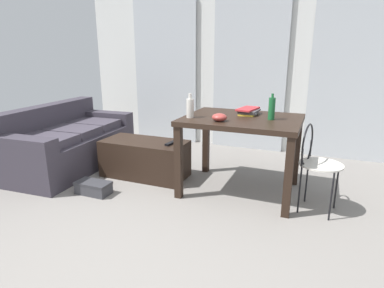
{
  "coord_description": "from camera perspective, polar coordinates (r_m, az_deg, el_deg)",
  "views": [
    {
      "loc": [
        1.04,
        -1.69,
        1.43
      ],
      "look_at": [
        -0.27,
        1.51,
        0.44
      ],
      "focal_mm": 30.11,
      "sensor_mm": 36.0,
      "label": 1
    }
  ],
  "objects": [
    {
      "name": "wall_back",
      "position": [
        4.94,
        10.39,
        14.26
      ],
      "size": [
        5.35,
        0.1,
        2.6
      ],
      "primitive_type": "cube",
      "color": "silver",
      "rests_on": "ground"
    },
    {
      "name": "curtains",
      "position": [
        4.87,
        10.06,
        12.06
      ],
      "size": [
        3.8,
        0.03,
        2.23
      ],
      "color": "#B2B7BC",
      "rests_on": "ground"
    },
    {
      "name": "bottle_far",
      "position": [
        3.23,
        -0.33,
        6.46
      ],
      "size": [
        0.08,
        0.08,
        0.24
      ],
      "color": "beige",
      "rests_on": "craft_table"
    },
    {
      "name": "wire_chair",
      "position": [
        3.12,
        20.85,
        -2.2
      ],
      "size": [
        0.39,
        0.41,
        0.81
      ],
      "color": "silver",
      "rests_on": "ground"
    },
    {
      "name": "book_stack",
      "position": [
        3.46,
        9.95,
        5.76
      ],
      "size": [
        0.22,
        0.32,
        0.07
      ],
      "color": "gold",
      "rests_on": "craft_table"
    },
    {
      "name": "ground_plane",
      "position": [
        3.36,
        2.04,
        -9.17
      ],
      "size": [
        7.53,
        7.53,
        0.0
      ],
      "primitive_type": "plane",
      "color": "gray"
    },
    {
      "name": "coffee_table",
      "position": [
        3.85,
        -8.33,
        -2.55
      ],
      "size": [
        0.99,
        0.48,
        0.43
      ],
      "color": "black",
      "rests_on": "ground"
    },
    {
      "name": "craft_table",
      "position": [
        3.31,
        8.8,
        2.78
      ],
      "size": [
        1.15,
        0.9,
        0.79
      ],
      "color": "black",
      "rests_on": "ground"
    },
    {
      "name": "tv_remote_primary",
      "position": [
        3.62,
        -3.8,
        0.13
      ],
      "size": [
        0.07,
        0.18,
        0.02
      ],
      "primitive_type": "cube",
      "rotation": [
        0.0,
        0.0,
        -0.11
      ],
      "color": "black",
      "rests_on": "coffee_table"
    },
    {
      "name": "shoebox",
      "position": [
        3.54,
        -17.05,
        -7.4
      ],
      "size": [
        0.37,
        0.19,
        0.13
      ],
      "color": "#38383D",
      "rests_on": "ground"
    },
    {
      "name": "bottle_near",
      "position": [
        3.22,
        13.94,
        6.14
      ],
      "size": [
        0.06,
        0.06,
        0.25
      ],
      "color": "#195B2D",
      "rests_on": "craft_table"
    },
    {
      "name": "bowl",
      "position": [
        3.08,
        4.88,
        4.74
      ],
      "size": [
        0.14,
        0.14,
        0.07
      ],
      "primitive_type": "ellipsoid",
      "color": "#9E3833",
      "rests_on": "craft_table"
    },
    {
      "name": "couch",
      "position": [
        4.42,
        -21.23,
        0.16
      ],
      "size": [
        0.98,
        1.79,
        0.78
      ],
      "color": "#38333D",
      "rests_on": "ground"
    }
  ]
}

